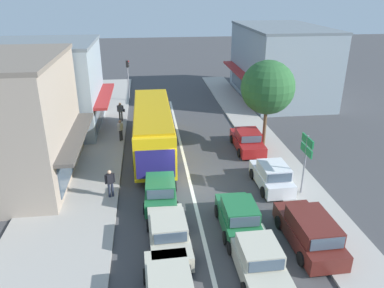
{
  "coord_description": "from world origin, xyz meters",
  "views": [
    {
      "loc": [
        -2.31,
        -19.1,
        10.96
      ],
      "look_at": [
        0.51,
        3.76,
        1.2
      ],
      "focal_mm": 35.0,
      "sensor_mm": 36.0,
      "label": 1
    }
  ],
  "objects_px": {
    "street_tree_right": "(268,88)",
    "pedestrian_far_walker": "(120,129)",
    "hatchback_queue_gap_filler": "(238,217)",
    "pedestrian_with_handbag_near": "(121,111)",
    "traffic_light_downstreet": "(128,74)",
    "hatchback_behind_bus_near": "(161,191)",
    "sedan_adjacent_lane_lead": "(258,259)",
    "directional_road_sign": "(306,151)",
    "city_bus": "(153,126)",
    "parked_sedan_kerb_third": "(247,141)",
    "parked_wagon_kerb_front": "(310,231)",
    "sedan_behind_bus_mid": "(169,234)",
    "parked_hatchback_kerb_second": "(272,176)",
    "pedestrian_browsing_midblock": "(110,182)"
  },
  "relations": [
    {
      "from": "street_tree_right",
      "to": "pedestrian_far_walker",
      "type": "bearing_deg",
      "value": 167.7
    },
    {
      "from": "hatchback_queue_gap_filler",
      "to": "pedestrian_with_handbag_near",
      "type": "bearing_deg",
      "value": 111.38
    },
    {
      "from": "hatchback_queue_gap_filler",
      "to": "street_tree_right",
      "type": "relative_size",
      "value": 0.58
    },
    {
      "from": "traffic_light_downstreet",
      "to": "pedestrian_with_handbag_near",
      "type": "xyz_separation_m",
      "value": [
        -0.51,
        -6.4,
        -1.79
      ]
    },
    {
      "from": "hatchback_behind_bus_near",
      "to": "sedan_adjacent_lane_lead",
      "type": "bearing_deg",
      "value": -57.75
    },
    {
      "from": "directional_road_sign",
      "to": "pedestrian_with_handbag_near",
      "type": "xyz_separation_m",
      "value": [
        -10.77,
        13.61,
        -1.64
      ]
    },
    {
      "from": "pedestrian_with_handbag_near",
      "to": "street_tree_right",
      "type": "bearing_deg",
      "value": -32.61
    },
    {
      "from": "city_bus",
      "to": "parked_sedan_kerb_third",
      "type": "height_order",
      "value": "city_bus"
    },
    {
      "from": "parked_sedan_kerb_third",
      "to": "city_bus",
      "type": "bearing_deg",
      "value": 175.63
    },
    {
      "from": "traffic_light_downstreet",
      "to": "street_tree_right",
      "type": "xyz_separation_m",
      "value": [
        10.11,
        -13.2,
        1.64
      ]
    },
    {
      "from": "parked_wagon_kerb_front",
      "to": "traffic_light_downstreet",
      "type": "bearing_deg",
      "value": 109.88
    },
    {
      "from": "parked_wagon_kerb_front",
      "to": "directional_road_sign",
      "type": "bearing_deg",
      "value": 71.84
    },
    {
      "from": "sedan_adjacent_lane_lead",
      "to": "street_tree_right",
      "type": "bearing_deg",
      "value": 71.98
    },
    {
      "from": "city_bus",
      "to": "parked_sedan_kerb_third",
      "type": "xyz_separation_m",
      "value": [
        6.74,
        -0.52,
        -1.22
      ]
    },
    {
      "from": "sedan_behind_bus_mid",
      "to": "sedan_adjacent_lane_lead",
      "type": "distance_m",
      "value": 4.12
    },
    {
      "from": "directional_road_sign",
      "to": "street_tree_right",
      "type": "relative_size",
      "value": 0.56
    },
    {
      "from": "hatchback_queue_gap_filler",
      "to": "parked_hatchback_kerb_second",
      "type": "bearing_deg",
      "value": 52.62
    },
    {
      "from": "hatchback_behind_bus_near",
      "to": "traffic_light_downstreet",
      "type": "relative_size",
      "value": 0.89
    },
    {
      "from": "pedestrian_with_handbag_near",
      "to": "parked_hatchback_kerb_second",
      "type": "bearing_deg",
      "value": -53.38
    },
    {
      "from": "pedestrian_far_walker",
      "to": "hatchback_behind_bus_near",
      "type": "bearing_deg",
      "value": -74.01
    },
    {
      "from": "city_bus",
      "to": "sedan_behind_bus_mid",
      "type": "xyz_separation_m",
      "value": [
        0.38,
        -10.79,
        -1.22
      ]
    },
    {
      "from": "parked_sedan_kerb_third",
      "to": "directional_road_sign",
      "type": "bearing_deg",
      "value": -78.0
    },
    {
      "from": "parked_hatchback_kerb_second",
      "to": "pedestrian_with_handbag_near",
      "type": "height_order",
      "value": "pedestrian_with_handbag_near"
    },
    {
      "from": "hatchback_queue_gap_filler",
      "to": "directional_road_sign",
      "type": "bearing_deg",
      "value": 32.8
    },
    {
      "from": "sedan_adjacent_lane_lead",
      "to": "parked_wagon_kerb_front",
      "type": "height_order",
      "value": "parked_wagon_kerb_front"
    },
    {
      "from": "hatchback_behind_bus_near",
      "to": "pedestrian_browsing_midblock",
      "type": "height_order",
      "value": "pedestrian_browsing_midblock"
    },
    {
      "from": "sedan_behind_bus_mid",
      "to": "hatchback_behind_bus_near",
      "type": "distance_m",
      "value": 3.74
    },
    {
      "from": "city_bus",
      "to": "sedan_behind_bus_mid",
      "type": "relative_size",
      "value": 2.55
    },
    {
      "from": "parked_hatchback_kerb_second",
      "to": "pedestrian_browsing_midblock",
      "type": "height_order",
      "value": "pedestrian_browsing_midblock"
    },
    {
      "from": "parked_hatchback_kerb_second",
      "to": "pedestrian_with_handbag_near",
      "type": "distance_m",
      "value": 15.68
    },
    {
      "from": "sedan_adjacent_lane_lead",
      "to": "pedestrian_far_walker",
      "type": "relative_size",
      "value": 2.59
    },
    {
      "from": "traffic_light_downstreet",
      "to": "pedestrian_far_walker",
      "type": "distance_m",
      "value": 11.08
    },
    {
      "from": "hatchback_queue_gap_filler",
      "to": "parked_sedan_kerb_third",
      "type": "height_order",
      "value": "hatchback_queue_gap_filler"
    },
    {
      "from": "sedan_behind_bus_mid",
      "to": "parked_sedan_kerb_third",
      "type": "height_order",
      "value": "same"
    },
    {
      "from": "pedestrian_browsing_midblock",
      "to": "directional_road_sign",
      "type": "bearing_deg",
      "value": -4.5
    },
    {
      "from": "traffic_light_downstreet",
      "to": "pedestrian_far_walker",
      "type": "xyz_separation_m",
      "value": [
        -0.29,
        -10.93,
        -1.79
      ]
    },
    {
      "from": "hatchback_behind_bus_near",
      "to": "traffic_light_downstreet",
      "type": "distance_m",
      "value": 20.19
    },
    {
      "from": "city_bus",
      "to": "directional_road_sign",
      "type": "bearing_deg",
      "value": -41.18
    },
    {
      "from": "parked_sedan_kerb_third",
      "to": "pedestrian_far_walker",
      "type": "xyz_separation_m",
      "value": [
        -9.14,
        2.47,
        0.4
      ]
    },
    {
      "from": "street_tree_right",
      "to": "pedestrian_browsing_midblock",
      "type": "xyz_separation_m",
      "value": [
        -10.54,
        -5.97,
        -3.42
      ]
    },
    {
      "from": "street_tree_right",
      "to": "city_bus",
      "type": "bearing_deg",
      "value": 177.77
    },
    {
      "from": "hatchback_behind_bus_near",
      "to": "city_bus",
      "type": "bearing_deg",
      "value": 91.47
    },
    {
      "from": "hatchback_queue_gap_filler",
      "to": "sedan_adjacent_lane_lead",
      "type": "height_order",
      "value": "hatchback_queue_gap_filler"
    },
    {
      "from": "parked_wagon_kerb_front",
      "to": "directional_road_sign",
      "type": "xyz_separation_m",
      "value": [
        1.43,
        4.37,
        1.96
      ]
    },
    {
      "from": "parked_hatchback_kerb_second",
      "to": "directional_road_sign",
      "type": "height_order",
      "value": "directional_road_sign"
    },
    {
      "from": "parked_wagon_kerb_front",
      "to": "street_tree_right",
      "type": "bearing_deg",
      "value": 83.42
    },
    {
      "from": "hatchback_behind_bus_near",
      "to": "directional_road_sign",
      "type": "distance_m",
      "value": 8.21
    },
    {
      "from": "pedestrian_browsing_midblock",
      "to": "street_tree_right",
      "type": "bearing_deg",
      "value": 29.55
    },
    {
      "from": "pedestrian_far_walker",
      "to": "sedan_adjacent_lane_lead",
      "type": "bearing_deg",
      "value": -67.09
    },
    {
      "from": "sedan_adjacent_lane_lead",
      "to": "parked_sedan_kerb_third",
      "type": "xyz_separation_m",
      "value": [
        2.84,
        12.42,
        0.0
      ]
    }
  ]
}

